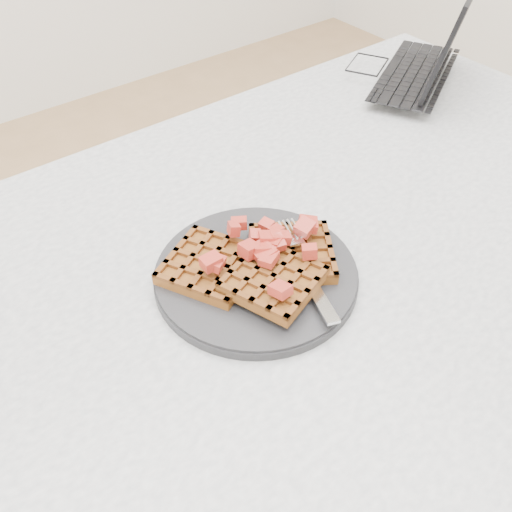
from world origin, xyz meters
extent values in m
plane|color=tan|center=(0.00, 0.00, 0.00)|extent=(4.00, 4.00, 0.00)
cube|color=beige|center=(0.00, 0.00, 0.73)|extent=(1.20, 0.80, 0.03)
cube|color=white|center=(0.55, 0.35, 0.36)|extent=(0.06, 0.06, 0.72)
cylinder|color=black|center=(-0.16, -0.01, 0.76)|extent=(0.26, 0.26, 0.02)
imported|color=black|center=(0.40, 0.26, 0.76)|extent=(0.35, 0.30, 0.02)
cube|color=black|center=(0.45, 0.17, 0.86)|extent=(0.26, 0.16, 0.18)
camera|label=1|loc=(-0.47, -0.42, 1.27)|focal=40.00mm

